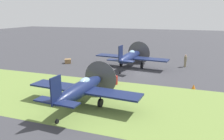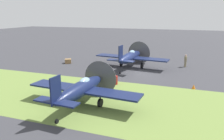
{
  "view_description": "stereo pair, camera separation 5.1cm",
  "coord_description": "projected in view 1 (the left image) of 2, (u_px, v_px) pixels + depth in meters",
  "views": [
    {
      "loc": [
        6.28,
        -26.82,
        7.29
      ],
      "look_at": [
        -1.61,
        -4.76,
        1.36
      ],
      "focal_mm": 36.14,
      "sensor_mm": 36.0,
      "label": 1
    },
    {
      "loc": [
        6.32,
        -26.8,
        7.29
      ],
      "look_at": [
        -1.61,
        -4.76,
        1.36
      ],
      "focal_mm": 36.14,
      "sensor_mm": 36.0,
      "label": 2
    }
  ],
  "objects": [
    {
      "name": "fuel_drum",
      "position": [
        115.0,
        80.0,
        23.65
      ],
      "size": [
        0.6,
        0.6,
        0.9
      ],
      "primitive_type": "cylinder",
      "color": "maroon",
      "rests_on": "ground"
    },
    {
      "name": "grass_verge",
      "position": [
        110.0,
        100.0,
        19.35
      ],
      "size": [
        120.0,
        11.0,
        0.01
      ],
      "primitive_type": "cube",
      "color": "olive",
      "rests_on": "ground"
    },
    {
      "name": "ground_plane",
      "position": [
        137.0,
        73.0,
        28.32
      ],
      "size": [
        160.0,
        160.0,
        0.0
      ],
      "primitive_type": "plane",
      "color": "#38383D"
    },
    {
      "name": "ground_crew_chief",
      "position": [
        185.0,
        60.0,
        31.21
      ],
      "size": [
        0.38,
        0.62,
        1.73
      ],
      "rotation": [
        0.0,
        0.0,
        4.89
      ],
      "color": "#847A5B",
      "rests_on": "ground"
    },
    {
      "name": "supply_crate",
      "position": [
        68.0,
        61.0,
        33.64
      ],
      "size": [
        1.22,
        1.22,
        0.64
      ],
      "primitive_type": "cube",
      "rotation": [
        0.0,
        0.0,
        0.5
      ],
      "color": "olive",
      "rests_on": "ground"
    },
    {
      "name": "runway_marker_cone",
      "position": [
        194.0,
        87.0,
        22.29
      ],
      "size": [
        0.36,
        0.36,
        0.44
      ],
      "primitive_type": "cone",
      "color": "orange",
      "rests_on": "ground"
    },
    {
      "name": "airplane_lead",
      "position": [
        131.0,
        57.0,
        30.63
      ],
      "size": [
        10.26,
        8.13,
        3.64
      ],
      "rotation": [
        0.0,
        0.0,
        -0.1
      ],
      "color": "#141E47",
      "rests_on": "ground"
    },
    {
      "name": "airplane_wingman",
      "position": [
        82.0,
        89.0,
        17.93
      ],
      "size": [
        9.7,
        7.67,
        3.45
      ],
      "rotation": [
        0.0,
        0.0,
        -0.06
      ],
      "color": "#141E47",
      "rests_on": "ground"
    }
  ]
}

